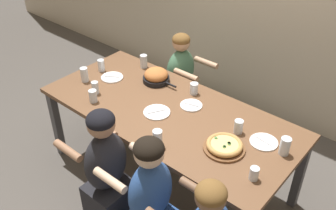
# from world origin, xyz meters

# --- Properties ---
(ground_plane) EXTENTS (18.00, 18.00, 0.00)m
(ground_plane) POSITION_xyz_m (0.00, 0.00, 0.00)
(ground_plane) COLOR #514C47
(ground_plane) RESTS_ON ground
(dining_table) EXTENTS (2.28, 1.04, 0.80)m
(dining_table) POSITION_xyz_m (0.00, 0.00, 0.72)
(dining_table) COLOR brown
(dining_table) RESTS_ON ground
(pizza_board_main) EXTENTS (0.32, 0.32, 0.06)m
(pizza_board_main) POSITION_xyz_m (0.65, -0.11, 0.83)
(pizza_board_main) COLOR brown
(pizza_board_main) RESTS_ON dining_table
(skillet_bowl) EXTENTS (0.37, 0.26, 0.14)m
(skillet_bowl) POSITION_xyz_m (-0.39, 0.29, 0.85)
(skillet_bowl) COLOR black
(skillet_bowl) RESTS_ON dining_table
(empty_plate_a) EXTENTS (0.20, 0.20, 0.02)m
(empty_plate_a) POSITION_xyz_m (0.12, 0.18, 0.80)
(empty_plate_a) COLOR white
(empty_plate_a) RESTS_ON dining_table
(empty_plate_b) EXTENTS (0.22, 0.22, 0.02)m
(empty_plate_b) POSITION_xyz_m (-0.77, 0.05, 0.80)
(empty_plate_b) COLOR white
(empty_plate_b) RESTS_ON dining_table
(empty_plate_c) EXTENTS (0.22, 0.22, 0.02)m
(empty_plate_c) POSITION_xyz_m (0.84, 0.15, 0.80)
(empty_plate_c) COLOR white
(empty_plate_c) RESTS_ON dining_table
(empty_plate_d) EXTENTS (0.23, 0.23, 0.02)m
(empty_plate_d) POSITION_xyz_m (-0.04, -0.10, 0.80)
(empty_plate_d) COLOR white
(empty_plate_d) RESTS_ON dining_table
(drinking_glass_a) EXTENTS (0.06, 0.06, 0.12)m
(drinking_glass_a) POSITION_xyz_m (-0.68, -0.23, 0.85)
(drinking_glass_a) COLOR silver
(drinking_glass_a) RESTS_ON dining_table
(drinking_glass_b) EXTENTS (0.07, 0.07, 0.12)m
(drinking_glass_b) POSITION_xyz_m (-0.95, 0.08, 0.85)
(drinking_glass_b) COLOR silver
(drinking_glass_b) RESTS_ON dining_table
(drinking_glass_c) EXTENTS (0.08, 0.08, 0.11)m
(drinking_glass_c) POSITION_xyz_m (0.01, 0.35, 0.84)
(drinking_glass_c) COLOR silver
(drinking_glass_c) RESTS_ON dining_table
(drinking_glass_d) EXTENTS (0.07, 0.07, 0.10)m
(drinking_glass_d) POSITION_xyz_m (0.97, -0.24, 0.84)
(drinking_glass_d) COLOR silver
(drinking_glass_d) RESTS_ON dining_table
(drinking_glass_e) EXTENTS (0.07, 0.07, 0.14)m
(drinking_glass_e) POSITION_xyz_m (-0.92, -0.15, 0.87)
(drinking_glass_e) COLOR silver
(drinking_glass_e) RESTS_ON dining_table
(drinking_glass_f) EXTENTS (0.07, 0.07, 0.14)m
(drinking_glass_f) POSITION_xyz_m (0.25, -0.41, 0.86)
(drinking_glass_f) COLOR silver
(drinking_glass_f) RESTS_ON dining_table
(drinking_glass_g) EXTENTS (0.08, 0.08, 0.14)m
(drinking_glass_g) POSITION_xyz_m (1.01, 0.13, 0.86)
(drinking_glass_g) COLOR silver
(drinking_glass_g) RESTS_ON dining_table
(drinking_glass_h) EXTENTS (0.07, 0.07, 0.11)m
(drinking_glass_h) POSITION_xyz_m (-0.59, -0.33, 0.84)
(drinking_glass_h) COLOR silver
(drinking_glass_h) RESTS_ON dining_table
(drinking_glass_i) EXTENTS (0.07, 0.07, 0.13)m
(drinking_glass_i) POSITION_xyz_m (-0.68, 0.42, 0.86)
(drinking_glass_i) COLOR silver
(drinking_glass_i) RESTS_ON dining_table
(drinking_glass_j) EXTENTS (0.07, 0.07, 0.11)m
(drinking_glass_j) POSITION_xyz_m (0.62, 0.13, 0.85)
(drinking_glass_j) COLOR silver
(drinking_glass_j) RESTS_ON dining_table
(diner_near_midright) EXTENTS (0.51, 0.40, 1.19)m
(diner_near_midright) POSITION_xyz_m (0.47, -0.74, 0.55)
(diner_near_midright) COLOR #2D5193
(diner_near_midright) RESTS_ON ground
(diner_far_midleft) EXTENTS (0.51, 0.40, 1.12)m
(diner_far_midleft) POSITION_xyz_m (-0.45, 0.74, 0.51)
(diner_far_midleft) COLOR #477556
(diner_far_midleft) RESTS_ON ground
(diner_near_center) EXTENTS (0.51, 0.40, 1.19)m
(diner_near_center) POSITION_xyz_m (0.02, -0.74, 0.55)
(diner_near_center) COLOR #232328
(diner_near_center) RESTS_ON ground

